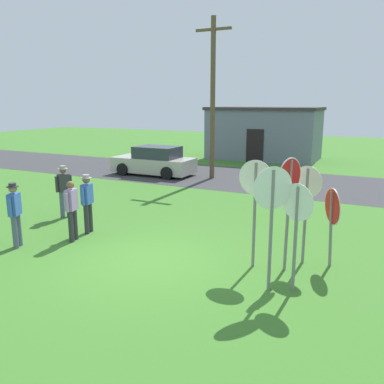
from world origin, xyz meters
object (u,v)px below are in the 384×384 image
utility_pole (213,97)px  person_in_dark_shirt (15,211)px  stop_sign_center_cluster (332,214)px  person_with_sunhat (72,208)px  parked_car_on_street (154,162)px  stop_sign_tallest (289,193)px  stop_sign_low_front (297,219)px  stop_sign_leaning_right (255,194)px  person_in_blue (64,188)px  stop_sign_far_back (272,206)px  person_holding_notes (87,200)px  stop_sign_nearest (306,198)px

utility_pole → person_in_dark_shirt: bearing=-93.4°
stop_sign_center_cluster → person_with_sunhat: (-6.62, -1.29, -0.32)m
parked_car_on_street → stop_sign_tallest: (9.20, -9.30, 1.12)m
stop_sign_center_cluster → person_in_dark_shirt: (-7.61, -2.33, -0.28)m
utility_pole → person_in_dark_shirt: size_ratio=4.43×
parked_car_on_street → stop_sign_center_cluster: (10.05, -8.62, 0.58)m
stop_sign_low_front → parked_car_on_street: bearing=133.0°
stop_sign_leaning_right → person_in_blue: size_ratio=1.45×
stop_sign_far_back → person_with_sunhat: size_ratio=1.52×
utility_pole → stop_sign_leaning_right: bearing=-61.6°
utility_pole → stop_sign_leaning_right: (5.35, -9.88, -2.29)m
utility_pole → stop_sign_center_cluster: (6.94, -9.07, -2.76)m
person_with_sunhat → stop_sign_center_cluster: bearing=11.0°
stop_sign_leaning_right → person_with_sunhat: (-5.04, -0.47, -0.79)m
parked_car_on_street → person_holding_notes: bearing=-70.0°
parked_car_on_street → person_in_dark_shirt: 11.22m
stop_sign_center_cluster → stop_sign_nearest: 0.67m
stop_sign_leaning_right → person_with_sunhat: size_ratio=1.49×
person_holding_notes → stop_sign_leaning_right: bearing=-3.1°
stop_sign_tallest → person_in_blue: bearing=171.9°
stop_sign_tallest → person_with_sunhat: bearing=-174.0°
parked_car_on_street → person_with_sunhat: 10.49m
stop_sign_tallest → person_holding_notes: size_ratio=1.50×
utility_pole → stop_sign_far_back: utility_pole is taller
stop_sign_tallest → stop_sign_leaning_right: bearing=-169.7°
stop_sign_far_back → stop_sign_leaning_right: 1.21m
utility_pole → parked_car_on_street: size_ratio=1.79×
person_with_sunhat → stop_sign_far_back: bearing=-5.4°
stop_sign_far_back → person_in_blue: 7.96m
stop_sign_tallest → stop_sign_nearest: 0.70m
utility_pole → stop_sign_center_cluster: bearing=-52.6°
stop_sign_nearest → person_holding_notes: size_ratio=1.35×
person_with_sunhat → parked_car_on_street: bearing=109.1°
utility_pole → stop_sign_nearest: utility_pole is taller
stop_sign_center_cluster → stop_sign_low_front: 1.73m
stop_sign_nearest → person_holding_notes: stop_sign_nearest is taller
person_holding_notes → stop_sign_low_front: bearing=-10.0°
stop_sign_far_back → stop_sign_center_cluster: bearing=63.2°
person_in_dark_shirt → person_holding_notes: size_ratio=1.00×
person_with_sunhat → person_holding_notes: size_ratio=0.97×
utility_pole → stop_sign_center_cluster: size_ratio=4.10×
stop_sign_far_back → person_holding_notes: stop_sign_far_back is taller
stop_sign_far_back → person_in_dark_shirt: bearing=-175.7°
stop_sign_nearest → stop_sign_far_back: bearing=-101.0°
stop_sign_leaning_right → parked_car_on_street: bearing=131.9°
stop_sign_tallest → stop_sign_nearest: (0.27, 0.62, -0.20)m
stop_sign_center_cluster → stop_sign_tallest: stop_sign_tallest is taller
stop_sign_nearest → person_with_sunhat: bearing=-168.6°
utility_pole → person_with_sunhat: utility_pole is taller
stop_sign_far_back → person_with_sunhat: bearing=174.6°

